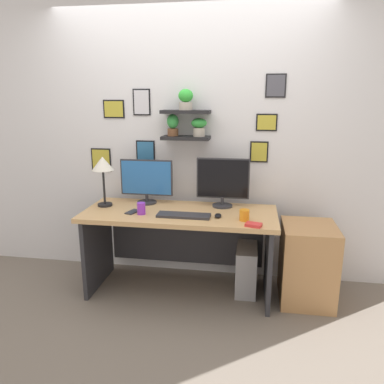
{
  "coord_description": "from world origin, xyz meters",
  "views": [
    {
      "loc": [
        0.59,
        -2.99,
        1.7
      ],
      "look_at": [
        0.1,
        0.05,
        0.91
      ],
      "focal_mm": 34.6,
      "sensor_mm": 36.0,
      "label": 1
    }
  ],
  "objects_px": {
    "scissors_tray": "(254,225)",
    "cell_phone": "(133,212)",
    "monitor_right": "(223,181)",
    "keyboard": "(184,215)",
    "monitor_left": "(147,180)",
    "pen_cup": "(141,208)",
    "desk_lamp": "(103,167)",
    "computer_mouse": "(218,216)",
    "drawer_cabinet": "(307,263)",
    "coffee_mug": "(244,215)",
    "computer_tower_right": "(246,269)",
    "desk": "(181,232)"
  },
  "relations": [
    {
      "from": "coffee_mug",
      "to": "drawer_cabinet",
      "type": "relative_size",
      "value": 0.13
    },
    {
      "from": "monitor_right",
      "to": "scissors_tray",
      "type": "bearing_deg",
      "value": -60.73
    },
    {
      "from": "monitor_right",
      "to": "keyboard",
      "type": "bearing_deg",
      "value": -129.78
    },
    {
      "from": "monitor_left",
      "to": "desk",
      "type": "bearing_deg",
      "value": -24.79
    },
    {
      "from": "computer_mouse",
      "to": "drawer_cabinet",
      "type": "height_order",
      "value": "computer_mouse"
    },
    {
      "from": "monitor_left",
      "to": "pen_cup",
      "type": "bearing_deg",
      "value": -82.07
    },
    {
      "from": "keyboard",
      "to": "desk_lamp",
      "type": "height_order",
      "value": "desk_lamp"
    },
    {
      "from": "scissors_tray",
      "to": "drawer_cabinet",
      "type": "distance_m",
      "value": 0.7
    },
    {
      "from": "monitor_left",
      "to": "computer_tower_right",
      "type": "relative_size",
      "value": 1.16
    },
    {
      "from": "monitor_right",
      "to": "computer_tower_right",
      "type": "xyz_separation_m",
      "value": [
        0.24,
        -0.12,
        -0.77
      ]
    },
    {
      "from": "desk",
      "to": "cell_phone",
      "type": "relative_size",
      "value": 11.86
    },
    {
      "from": "monitor_left",
      "to": "scissors_tray",
      "type": "bearing_deg",
      "value": -26.91
    },
    {
      "from": "computer_mouse",
      "to": "drawer_cabinet",
      "type": "relative_size",
      "value": 0.13
    },
    {
      "from": "computer_mouse",
      "to": "monitor_left",
      "type": "bearing_deg",
      "value": 154.84
    },
    {
      "from": "cell_phone",
      "to": "coffee_mug",
      "type": "bearing_deg",
      "value": 13.79
    },
    {
      "from": "monitor_right",
      "to": "desk_lamp",
      "type": "distance_m",
      "value": 1.07
    },
    {
      "from": "coffee_mug",
      "to": "drawer_cabinet",
      "type": "height_order",
      "value": "coffee_mug"
    },
    {
      "from": "drawer_cabinet",
      "to": "scissors_tray",
      "type": "bearing_deg",
      "value": -146.94
    },
    {
      "from": "cell_phone",
      "to": "scissors_tray",
      "type": "distance_m",
      "value": 1.04
    },
    {
      "from": "computer_mouse",
      "to": "computer_tower_right",
      "type": "bearing_deg",
      "value": 40.38
    },
    {
      "from": "scissors_tray",
      "to": "keyboard",
      "type": "bearing_deg",
      "value": 165.4
    },
    {
      "from": "desk",
      "to": "pen_cup",
      "type": "height_order",
      "value": "pen_cup"
    },
    {
      "from": "monitor_right",
      "to": "drawer_cabinet",
      "type": "xyz_separation_m",
      "value": [
        0.75,
        -0.19,
        -0.64
      ]
    },
    {
      "from": "monitor_left",
      "to": "computer_mouse",
      "type": "distance_m",
      "value": 0.79
    },
    {
      "from": "desk_lamp",
      "to": "monitor_right",
      "type": "bearing_deg",
      "value": 8.31
    },
    {
      "from": "desk_lamp",
      "to": "scissors_tray",
      "type": "distance_m",
      "value": 1.42
    },
    {
      "from": "scissors_tray",
      "to": "computer_tower_right",
      "type": "height_order",
      "value": "scissors_tray"
    },
    {
      "from": "monitor_left",
      "to": "computer_tower_right",
      "type": "xyz_separation_m",
      "value": [
        0.94,
        -0.12,
        -0.76
      ]
    },
    {
      "from": "keyboard",
      "to": "pen_cup",
      "type": "bearing_deg",
      "value": 179.13
    },
    {
      "from": "desk",
      "to": "monitor_right",
      "type": "bearing_deg",
      "value": 24.79
    },
    {
      "from": "computer_mouse",
      "to": "cell_phone",
      "type": "height_order",
      "value": "computer_mouse"
    },
    {
      "from": "coffee_mug",
      "to": "computer_tower_right",
      "type": "bearing_deg",
      "value": 83.01
    },
    {
      "from": "cell_phone",
      "to": "scissors_tray",
      "type": "bearing_deg",
      "value": 7.03
    },
    {
      "from": "monitor_left",
      "to": "keyboard",
      "type": "bearing_deg",
      "value": -40.36
    },
    {
      "from": "desk_lamp",
      "to": "computer_mouse",
      "type": "bearing_deg",
      "value": -9.31
    },
    {
      "from": "computer_tower_right",
      "to": "monitor_left",
      "type": "bearing_deg",
      "value": 172.97
    },
    {
      "from": "pen_cup",
      "to": "drawer_cabinet",
      "type": "distance_m",
      "value": 1.48
    },
    {
      "from": "coffee_mug",
      "to": "desk",
      "type": "bearing_deg",
      "value": 159.48
    },
    {
      "from": "desk",
      "to": "monitor_left",
      "type": "height_order",
      "value": "monitor_left"
    },
    {
      "from": "scissors_tray",
      "to": "cell_phone",
      "type": "bearing_deg",
      "value": 169.5
    },
    {
      "from": "monitor_right",
      "to": "scissors_tray",
      "type": "distance_m",
      "value": 0.61
    },
    {
      "from": "computer_mouse",
      "to": "desk_lamp",
      "type": "bearing_deg",
      "value": 170.69
    },
    {
      "from": "monitor_left",
      "to": "desk_lamp",
      "type": "xyz_separation_m",
      "value": [
        -0.35,
        -0.15,
        0.14
      ]
    },
    {
      "from": "computer_mouse",
      "to": "scissors_tray",
      "type": "relative_size",
      "value": 0.75
    },
    {
      "from": "pen_cup",
      "to": "monitor_left",
      "type": "bearing_deg",
      "value": 97.93
    },
    {
      "from": "coffee_mug",
      "to": "cell_phone",
      "type": "bearing_deg",
      "value": 176.27
    },
    {
      "from": "monitor_left",
      "to": "pen_cup",
      "type": "height_order",
      "value": "monitor_left"
    },
    {
      "from": "scissors_tray",
      "to": "computer_tower_right",
      "type": "bearing_deg",
      "value": 96.37
    },
    {
      "from": "cell_phone",
      "to": "scissors_tray",
      "type": "height_order",
      "value": "scissors_tray"
    },
    {
      "from": "computer_mouse",
      "to": "desk_lamp",
      "type": "distance_m",
      "value": 1.11
    }
  ]
}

